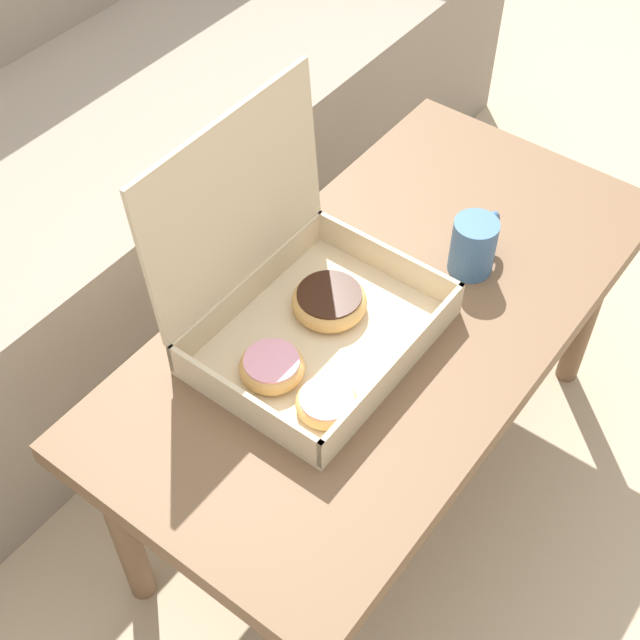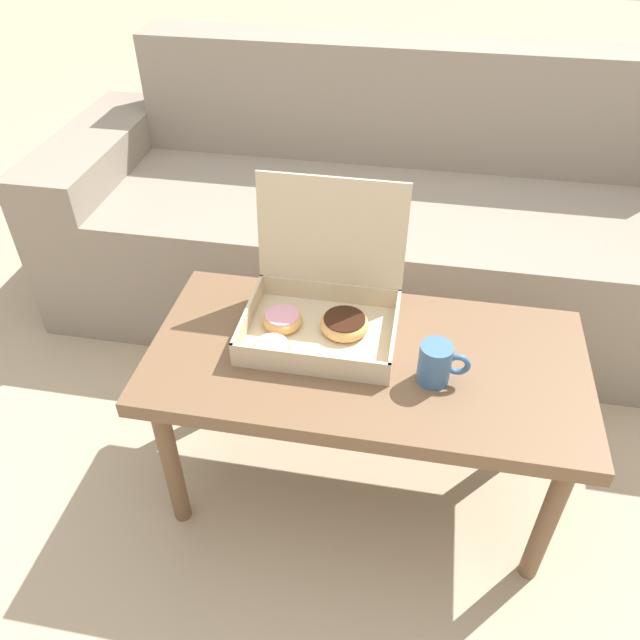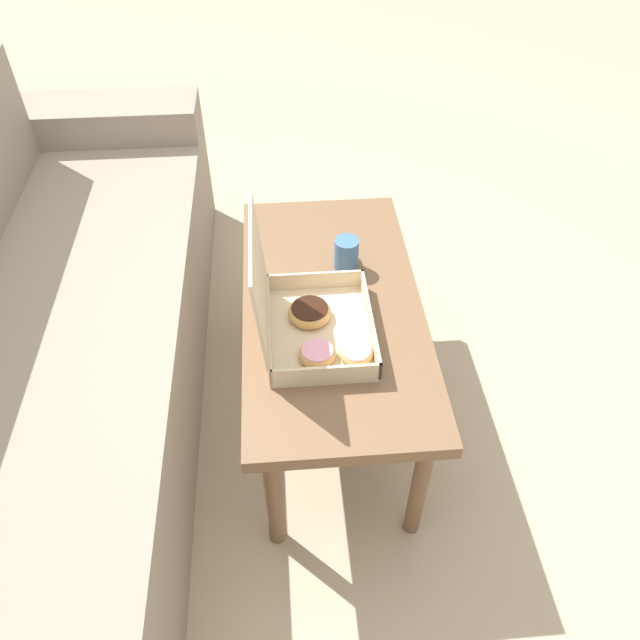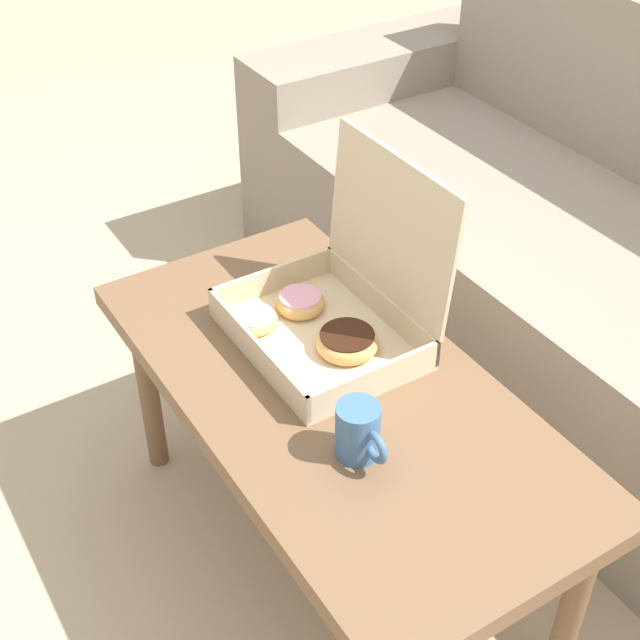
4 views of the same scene
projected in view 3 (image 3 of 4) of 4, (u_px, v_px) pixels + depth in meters
name	position (u px, v px, depth m)	size (l,w,h in m)	color
ground_plane	(307.00, 408.00, 2.07)	(12.00, 12.00, 0.00)	tan
couch	(35.00, 362.00, 1.81)	(2.35, 0.79, 0.86)	gray
coffee_table	(332.00, 316.00, 1.78)	(1.00, 0.50, 0.48)	brown
pastry_box	(307.00, 320.00, 1.60)	(0.36, 0.30, 0.34)	beige
coffee_mug	(346.00, 253.00, 1.82)	(0.11, 0.07, 0.10)	#3D6693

